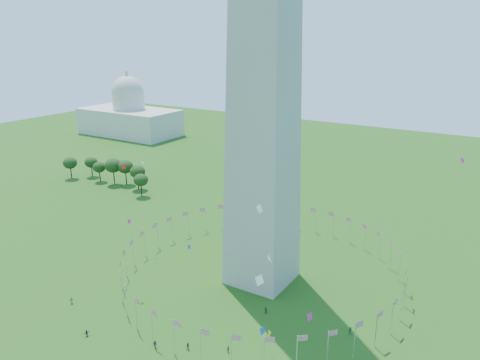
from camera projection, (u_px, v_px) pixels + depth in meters
name	position (u px, v px, depth m)	size (l,w,h in m)	color
flag_ring	(262.00, 265.00, 136.48)	(80.24, 80.24, 9.00)	silver
capitol_building	(128.00, 102.00, 326.74)	(70.00, 35.00, 46.00)	beige
kites_aloft	(241.00, 254.00, 108.74)	(121.89, 70.26, 37.33)	white
tree_line_west	(113.00, 173.00, 222.03)	(55.01, 15.77, 12.42)	#244818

